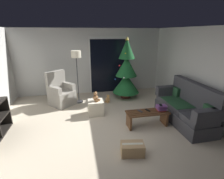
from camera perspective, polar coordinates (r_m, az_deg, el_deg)
ground_plane at (r=4.37m, az=-3.39°, el=-13.91°), size 7.00×7.00×0.00m
wall_back at (r=6.82m, az=-7.40°, el=9.22°), size 5.72×0.12×2.50m
wall_right at (r=5.08m, az=30.21°, el=3.59°), size 0.12×6.00×2.50m
patio_door_frame at (r=6.87m, az=-0.83°, el=8.18°), size 1.60×0.02×2.20m
patio_door_glass at (r=6.86m, az=-0.80°, el=7.74°), size 1.50×0.02×2.10m
couch at (r=5.05m, az=23.53°, el=-5.71°), size 0.79×1.95×1.08m
coffee_table at (r=4.59m, az=11.65°, el=-8.78°), size 1.10×0.40×0.40m
remote_black at (r=4.58m, az=11.88°, el=-6.82°), size 0.10×0.16×0.02m
remote_graphite at (r=4.50m, az=9.34°, el=-7.11°), size 0.10×0.16×0.02m
book_stack at (r=4.65m, az=16.16°, el=-5.89°), size 0.27×0.21×0.15m
cell_phone at (r=4.62m, az=15.99°, el=-5.01°), size 0.10×0.16×0.01m
christmas_tree at (r=6.21m, az=4.80°, el=5.77°), size 0.98×0.98×2.21m
armchair at (r=5.98m, az=-16.74°, el=-1.17°), size 0.97×0.97×1.13m
floor_lamp at (r=5.76m, az=-11.83°, el=9.84°), size 0.32×0.32×1.78m
ottoman at (r=5.14m, az=-5.46°, el=-5.99°), size 0.44×0.44×0.43m
teddy_bear_chestnut at (r=5.00m, az=-5.47°, el=-2.52°), size 0.22×0.21×0.29m
teddy_bear_honey_by_tree at (r=5.99m, az=-1.40°, el=-3.20°), size 0.22×0.21×0.29m
cardboard_box_taped_mid_floor at (r=3.65m, az=6.84°, el=-19.12°), size 0.50×0.36×0.25m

